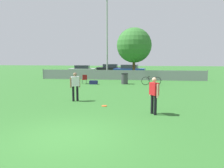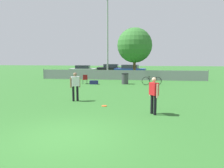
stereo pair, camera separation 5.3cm
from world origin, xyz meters
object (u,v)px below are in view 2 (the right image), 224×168
player_receiver_white (75,85)px  bicycle_sideline (152,81)px  gear_bag_sideline (94,82)px  tree_near_pole (135,45)px  parked_car_silver (83,70)px  trash_bin (125,79)px  parked_car_dark (111,69)px  parked_car_blue (130,70)px  folding_chair_sideline (85,79)px  frisbee_disc (104,106)px  player_defender_red (154,93)px  light_pole (107,30)px

player_receiver_white → bicycle_sideline: player_receiver_white is taller
gear_bag_sideline → tree_near_pole: bearing=60.0°
parked_car_silver → trash_bin: bearing=-61.8°
parked_car_dark → parked_car_blue: size_ratio=0.93×
tree_near_pole → folding_chair_sideline: size_ratio=6.81×
parked_car_silver → frisbee_disc: bearing=-75.8°
gear_bag_sideline → parked_car_blue: bearing=77.5°
gear_bag_sideline → parked_car_silver: bearing=110.2°
bicycle_sideline → player_defender_red: bearing=-97.6°
player_defender_red → frisbee_disc: (-2.44, 1.29, -0.95)m
player_defender_red → frisbee_disc: size_ratio=5.89×
player_receiver_white → trash_bin: player_receiver_white is taller
light_pole → parked_car_silver: bearing=126.9°
folding_chair_sideline → gear_bag_sideline: bearing=145.5°
light_pole → parked_car_silver: size_ratio=2.41×
bicycle_sideline → parked_car_silver: bearing=123.4°
tree_near_pole → parked_car_dark: 10.53m
folding_chair_sideline → bicycle_sideline: 6.27m
light_pole → gear_bag_sideline: 7.90m
player_defender_red → parked_car_blue: 22.68m
folding_chair_sideline → trash_bin: bearing=160.7°
parked_car_silver → parked_car_dark: size_ratio=0.93×
tree_near_pole → frisbee_disc: 15.76m
gear_bag_sideline → parked_car_blue: size_ratio=0.16×
player_defender_red → gear_bag_sideline: 11.59m
frisbee_disc → bicycle_sideline: (2.75, 9.19, 0.37)m
player_receiver_white → gear_bag_sideline: (-0.74, 8.00, -0.79)m
bicycle_sideline → trash_bin: trash_bin is taller
bicycle_sideline → gear_bag_sideline: (-5.37, -0.09, -0.22)m
player_defender_red → trash_bin: player_defender_red is taller
parked_car_silver → parked_car_dark: bearing=35.1°
parked_car_silver → parked_car_blue: bearing=-3.8°
player_defender_red → parked_car_silver: (-9.52, 22.49, -0.30)m
bicycle_sideline → parked_car_blue: (-2.69, 12.07, 0.31)m
light_pole → frisbee_disc: 15.96m
folding_chair_sideline → gear_bag_sideline: 0.97m
light_pole → trash_bin: 7.67m
bicycle_sideline → parked_car_dark: parked_car_dark is taller
player_receiver_white → trash_bin: 8.84m
gear_bag_sideline → parked_car_blue: parked_car_blue is taller
trash_bin → parked_car_blue: bearing=91.0°
frisbee_disc → parked_car_silver: parked_car_silver is taller
player_receiver_white → gear_bag_sideline: bearing=57.8°
light_pole → parked_car_silver: light_pole is taller
player_defender_red → tree_near_pole: bearing=153.9°
bicycle_sideline → parked_car_silver: 15.52m
folding_chair_sideline → trash_bin: 3.81m
light_pole → player_receiver_white: 14.44m
player_defender_red → parked_car_dark: 26.28m
player_receiver_white → light_pole: bearing=54.0°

